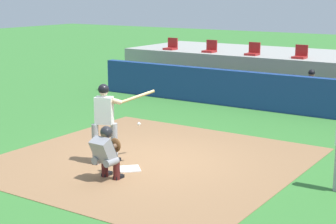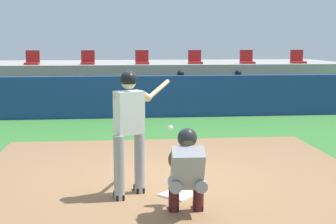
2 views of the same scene
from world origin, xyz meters
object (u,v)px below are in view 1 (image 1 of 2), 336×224
(dugout_player_0, at_px, (309,89))
(stadium_seat_0, at_px, (171,46))
(batter_at_plate, at_px, (106,119))
(stadium_seat_1, at_px, (210,49))
(stadium_seat_3, at_px, (300,55))
(stadium_seat_2, at_px, (253,52))
(home_plate, at_px, (130,169))
(catcher_crouched, at_px, (107,151))

(dugout_player_0, relative_size, stadium_seat_0, 2.71)
(batter_at_plate, bearing_deg, stadium_seat_1, 106.68)
(stadium_seat_3, bearing_deg, stadium_seat_1, 180.00)
(dugout_player_0, distance_m, stadium_seat_2, 3.69)
(home_plate, distance_m, stadium_seat_2, 10.46)
(batter_at_plate, bearing_deg, catcher_crouched, -49.44)
(dugout_player_0, bearing_deg, stadium_seat_0, 163.03)
(home_plate, bearing_deg, stadium_seat_0, 118.69)
(home_plate, height_order, stadium_seat_2, stadium_seat_2)
(catcher_crouched, height_order, stadium_seat_2, stadium_seat_2)
(stadium_seat_0, xyz_separation_m, stadium_seat_2, (3.71, 0.00, 0.00))
(batter_at_plate, height_order, stadium_seat_3, stadium_seat_3)
(dugout_player_0, bearing_deg, batter_at_plate, -102.41)
(batter_at_plate, distance_m, stadium_seat_2, 10.20)
(home_plate, xyz_separation_m, stadium_seat_2, (-1.86, 10.18, 1.51))
(home_plate, xyz_separation_m, stadium_seat_1, (-3.71, 10.18, 1.51))
(batter_at_plate, bearing_deg, home_plate, -4.69)
(catcher_crouched, xyz_separation_m, stadium_seat_3, (-0.00, 10.92, 0.93))
(stadium_seat_0, distance_m, stadium_seat_1, 1.86)
(stadium_seat_2, bearing_deg, catcher_crouched, -80.34)
(stadium_seat_3, bearing_deg, stadium_seat_2, 180.00)
(stadium_seat_3, bearing_deg, home_plate, -90.00)
(dugout_player_0, bearing_deg, stadium_seat_2, 145.45)
(stadium_seat_0, relative_size, stadium_seat_3, 1.00)
(batter_at_plate, distance_m, stadium_seat_0, 11.25)
(catcher_crouched, bearing_deg, stadium_seat_1, 108.79)
(stadium_seat_1, bearing_deg, batter_at_plate, -73.32)
(stadium_seat_0, xyz_separation_m, stadium_seat_1, (1.86, 0.00, 0.00))
(stadium_seat_0, height_order, stadium_seat_3, same)
(stadium_seat_0, bearing_deg, dugout_player_0, -16.97)
(home_plate, height_order, stadium_seat_1, stadium_seat_1)
(stadium_seat_2, relative_size, stadium_seat_3, 1.00)
(dugout_player_0, height_order, stadium_seat_1, stadium_seat_1)
(home_plate, bearing_deg, stadium_seat_1, 110.05)
(stadium_seat_1, distance_m, stadium_seat_3, 3.71)
(batter_at_plate, xyz_separation_m, stadium_seat_0, (-4.89, 10.12, 0.50))
(home_plate, distance_m, stadium_seat_3, 10.29)
(home_plate, xyz_separation_m, dugout_player_0, (1.10, 8.14, 0.65))
(dugout_player_0, bearing_deg, stadium_seat_1, 157.08)
(catcher_crouched, distance_m, dugout_player_0, 8.95)
(catcher_crouched, bearing_deg, stadium_seat_0, 117.03)
(home_plate, xyz_separation_m, stadium_seat_0, (-5.57, 10.18, 1.51))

